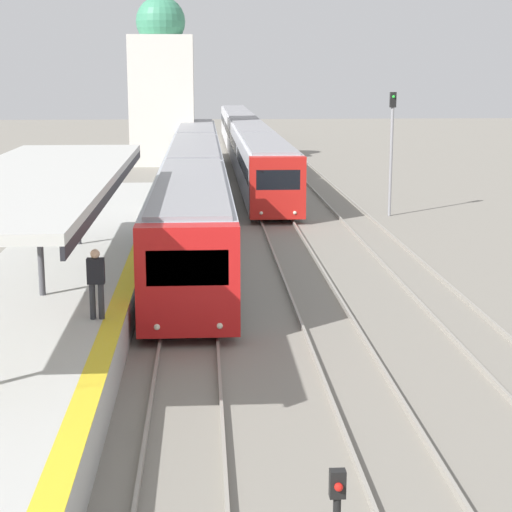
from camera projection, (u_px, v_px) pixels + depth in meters
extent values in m
cube|color=beige|center=(36.00, 177.00, 21.46)|extent=(4.00, 16.79, 0.20)
cube|color=black|center=(115.00, 185.00, 21.62)|extent=(0.08, 16.79, 0.24)
cylinder|color=#47474C|center=(40.00, 239.00, 21.79)|extent=(0.16, 0.16, 2.97)
cylinder|color=#47474C|center=(77.00, 200.00, 28.35)|extent=(0.16, 0.16, 2.97)
cylinder|color=#2D2D33|center=(93.00, 301.00, 19.88)|extent=(0.14, 0.14, 0.85)
cylinder|color=#2D2D33|center=(101.00, 301.00, 19.89)|extent=(0.14, 0.14, 0.85)
cube|color=black|center=(96.00, 271.00, 19.73)|extent=(0.40, 0.22, 0.60)
sphere|color=tan|center=(95.00, 254.00, 19.64)|extent=(0.22, 0.22, 0.22)
cube|color=red|center=(188.00, 280.00, 21.07)|extent=(2.57, 0.70, 2.77)
cube|color=black|center=(187.00, 268.00, 20.67)|extent=(2.00, 0.04, 0.88)
sphere|color=#EFEACC|center=(157.00, 327.00, 20.92)|extent=(0.16, 0.16, 0.16)
sphere|color=#EFEACC|center=(220.00, 326.00, 21.01)|extent=(0.16, 0.16, 0.16)
cube|color=#A8ADB7|center=(192.00, 225.00, 28.68)|extent=(2.57, 14.90, 2.77)
cube|color=gray|center=(191.00, 182.00, 28.37)|extent=(2.26, 14.60, 0.12)
cube|color=black|center=(191.00, 216.00, 28.61)|extent=(2.59, 13.70, 0.72)
cylinder|color=black|center=(152.00, 301.00, 24.17)|extent=(0.12, 0.70, 0.70)
cylinder|color=black|center=(229.00, 299.00, 24.30)|extent=(0.12, 0.70, 0.70)
cylinder|color=black|center=(166.00, 236.00, 33.61)|extent=(0.12, 0.70, 0.70)
cylinder|color=black|center=(221.00, 236.00, 33.74)|extent=(0.12, 0.70, 0.70)
cube|color=#A8ADB7|center=(195.00, 173.00, 43.55)|extent=(2.57, 14.90, 2.77)
cube|color=gray|center=(195.00, 144.00, 43.25)|extent=(2.26, 14.60, 0.12)
cube|color=black|center=(195.00, 167.00, 43.49)|extent=(2.59, 13.70, 0.72)
cylinder|color=black|center=(171.00, 213.00, 39.04)|extent=(0.12, 0.70, 0.70)
cylinder|color=black|center=(219.00, 213.00, 39.17)|extent=(0.12, 0.70, 0.70)
cylinder|color=black|center=(177.00, 186.00, 48.48)|extent=(0.12, 0.70, 0.70)
cylinder|color=black|center=(215.00, 186.00, 48.62)|extent=(0.12, 0.70, 0.70)
cube|color=#A8ADB7|center=(197.00, 147.00, 58.42)|extent=(2.57, 14.90, 2.77)
cube|color=gray|center=(197.00, 126.00, 58.12)|extent=(2.26, 14.60, 0.12)
cube|color=black|center=(197.00, 142.00, 58.36)|extent=(2.59, 13.70, 0.72)
cylinder|color=black|center=(179.00, 174.00, 53.91)|extent=(0.12, 0.70, 0.70)
cylinder|color=black|center=(214.00, 174.00, 54.04)|extent=(0.12, 0.70, 0.70)
cylinder|color=black|center=(183.00, 159.00, 63.36)|extent=(0.12, 0.70, 0.70)
cylinder|color=black|center=(212.00, 159.00, 63.49)|extent=(0.12, 0.70, 0.70)
cube|color=red|center=(277.00, 188.00, 37.92)|extent=(2.49, 0.70, 2.76)
cube|color=black|center=(278.00, 180.00, 37.52)|extent=(1.94, 0.04, 0.88)
sphere|color=#EFEACC|center=(261.00, 213.00, 37.77)|extent=(0.16, 0.16, 0.16)
sphere|color=#EFEACC|center=(295.00, 213.00, 37.86)|extent=(0.16, 0.16, 0.16)
cube|color=silver|center=(266.00, 170.00, 44.92)|extent=(2.49, 13.65, 2.76)
cube|color=gray|center=(266.00, 142.00, 44.62)|extent=(2.19, 13.38, 0.12)
cube|color=black|center=(266.00, 164.00, 44.86)|extent=(2.51, 12.56, 0.72)
cylinder|color=black|center=(250.00, 207.00, 40.80)|extent=(0.12, 0.70, 0.70)
cylinder|color=black|center=(294.00, 207.00, 40.93)|extent=(0.12, 0.70, 0.70)
cylinder|color=black|center=(242.00, 184.00, 49.46)|extent=(0.12, 0.70, 0.70)
cylinder|color=black|center=(278.00, 183.00, 49.59)|extent=(0.12, 0.70, 0.70)
cube|color=silver|center=(251.00, 147.00, 58.58)|extent=(2.49, 13.65, 2.76)
cube|color=gray|center=(251.00, 126.00, 58.28)|extent=(2.19, 13.38, 0.12)
cube|color=black|center=(251.00, 142.00, 58.52)|extent=(2.51, 12.56, 0.72)
cylinder|color=black|center=(238.00, 173.00, 54.47)|extent=(0.12, 0.70, 0.70)
cylinder|color=black|center=(271.00, 173.00, 54.59)|extent=(0.12, 0.70, 0.70)
cylinder|color=black|center=(233.00, 159.00, 63.12)|extent=(0.12, 0.70, 0.70)
cylinder|color=black|center=(262.00, 159.00, 63.25)|extent=(0.12, 0.70, 0.70)
cube|color=silver|center=(242.00, 133.00, 72.25)|extent=(2.49, 13.65, 2.76)
cube|color=gray|center=(242.00, 115.00, 71.94)|extent=(2.19, 13.38, 0.12)
cube|color=black|center=(242.00, 129.00, 72.18)|extent=(2.51, 12.56, 0.72)
cylinder|color=black|center=(231.00, 153.00, 68.13)|extent=(0.12, 0.70, 0.70)
cylinder|color=black|center=(257.00, 153.00, 68.25)|extent=(0.12, 0.70, 0.70)
cylinder|color=black|center=(228.00, 144.00, 76.78)|extent=(0.12, 0.70, 0.70)
cylinder|color=black|center=(251.00, 144.00, 76.91)|extent=(0.12, 0.70, 0.70)
cube|color=silver|center=(235.00, 123.00, 85.91)|extent=(2.49, 13.65, 2.76)
cube|color=gray|center=(235.00, 108.00, 85.60)|extent=(2.19, 13.38, 0.12)
cube|color=black|center=(235.00, 120.00, 85.84)|extent=(2.51, 12.56, 0.72)
cylinder|color=black|center=(226.00, 139.00, 81.79)|extent=(0.12, 0.70, 0.70)
cylinder|color=black|center=(248.00, 139.00, 81.92)|extent=(0.12, 0.70, 0.70)
cylinder|color=black|center=(224.00, 133.00, 90.45)|extent=(0.12, 0.70, 0.70)
cylinder|color=black|center=(244.00, 133.00, 90.57)|extent=(0.12, 0.70, 0.70)
cube|color=black|center=(338.00, 484.00, 10.54)|extent=(0.20, 0.14, 0.36)
sphere|color=red|center=(339.00, 487.00, 10.46)|extent=(0.11, 0.11, 0.11)
cylinder|color=gray|center=(391.00, 155.00, 39.89)|extent=(0.14, 0.14, 5.77)
cube|color=black|center=(393.00, 100.00, 39.36)|extent=(0.28, 0.20, 0.70)
sphere|color=green|center=(394.00, 97.00, 39.21)|extent=(0.14, 0.14, 0.14)
cube|color=silver|center=(162.00, 101.00, 62.47)|extent=(4.60, 4.60, 9.24)
sphere|color=#3D8966|center=(161.00, 21.00, 61.29)|extent=(3.54, 3.54, 3.54)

